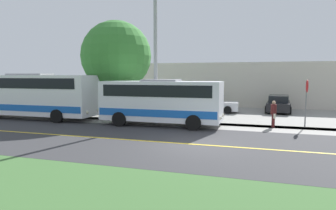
{
  "coord_description": "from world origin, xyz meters",
  "views": [
    {
      "loc": [
        12.94,
        2.59,
        3.17
      ],
      "look_at": [
        -3.5,
        -2.39,
        1.4
      ],
      "focal_mm": 31.41,
      "sensor_mm": 36.0,
      "label": 1
    }
  ],
  "objects_px": {
    "pedestrian_with_bags": "(274,113)",
    "parked_car_near": "(211,104)",
    "street_light_pole": "(155,54)",
    "tree_curbside": "(116,56)",
    "stop_sign": "(306,95)",
    "parked_car_far": "(278,104)",
    "shuttle_bus_front": "(161,100)",
    "commercial_building": "(256,84)",
    "transit_bus_rear": "(31,94)"
  },
  "relations": [
    {
      "from": "street_light_pole",
      "to": "transit_bus_rear",
      "type": "bearing_deg",
      "value": -87.9
    },
    {
      "from": "shuttle_bus_front",
      "to": "stop_sign",
      "type": "height_order",
      "value": "shuttle_bus_front"
    },
    {
      "from": "stop_sign",
      "to": "shuttle_bus_front",
      "type": "bearing_deg",
      "value": -79.47
    },
    {
      "from": "street_light_pole",
      "to": "parked_car_near",
      "type": "relative_size",
      "value": 1.81
    },
    {
      "from": "parked_car_far",
      "to": "street_light_pole",
      "type": "bearing_deg",
      "value": -42.63
    },
    {
      "from": "pedestrian_with_bags",
      "to": "street_light_pole",
      "type": "xyz_separation_m",
      "value": [
        0.87,
        -7.28,
        3.62
      ]
    },
    {
      "from": "transit_bus_rear",
      "to": "parked_car_far",
      "type": "distance_m",
      "value": 19.77
    },
    {
      "from": "street_light_pole",
      "to": "commercial_building",
      "type": "relative_size",
      "value": 0.35
    },
    {
      "from": "street_light_pole",
      "to": "tree_curbside",
      "type": "distance_m",
      "value": 4.71
    },
    {
      "from": "transit_bus_rear",
      "to": "parked_car_far",
      "type": "height_order",
      "value": "transit_bus_rear"
    },
    {
      "from": "stop_sign",
      "to": "parked_car_near",
      "type": "distance_m",
      "value": 8.89
    },
    {
      "from": "tree_curbside",
      "to": "parked_car_near",
      "type": "bearing_deg",
      "value": 125.06
    },
    {
      "from": "street_light_pole",
      "to": "tree_curbside",
      "type": "relative_size",
      "value": 1.13
    },
    {
      "from": "shuttle_bus_front",
      "to": "street_light_pole",
      "type": "distance_m",
      "value": 2.97
    },
    {
      "from": "stop_sign",
      "to": "commercial_building",
      "type": "xyz_separation_m",
      "value": [
        -15.3,
        -2.96,
        0.23
      ]
    },
    {
      "from": "street_light_pole",
      "to": "tree_curbside",
      "type": "xyz_separation_m",
      "value": [
        -2.52,
        -3.97,
        0.09
      ]
    },
    {
      "from": "shuttle_bus_front",
      "to": "street_light_pole",
      "type": "xyz_separation_m",
      "value": [
        -0.37,
        -0.54,
        2.89
      ]
    },
    {
      "from": "pedestrian_with_bags",
      "to": "parked_car_near",
      "type": "height_order",
      "value": "pedestrian_with_bags"
    },
    {
      "from": "shuttle_bus_front",
      "to": "commercial_building",
      "type": "xyz_separation_m",
      "value": [
        -16.89,
        5.61,
        0.6
      ]
    },
    {
      "from": "parked_car_far",
      "to": "stop_sign",
      "type": "bearing_deg",
      "value": 7.8
    },
    {
      "from": "tree_curbside",
      "to": "street_light_pole",
      "type": "bearing_deg",
      "value": 57.62
    },
    {
      "from": "shuttle_bus_front",
      "to": "parked_car_far",
      "type": "bearing_deg",
      "value": 140.49
    },
    {
      "from": "stop_sign",
      "to": "street_light_pole",
      "type": "xyz_separation_m",
      "value": [
        1.22,
        -9.1,
        2.52
      ]
    },
    {
      "from": "street_light_pole",
      "to": "pedestrian_with_bags",
      "type": "bearing_deg",
      "value": 96.8
    },
    {
      "from": "pedestrian_with_bags",
      "to": "street_light_pole",
      "type": "bearing_deg",
      "value": -83.2
    },
    {
      "from": "shuttle_bus_front",
      "to": "parked_car_near",
      "type": "height_order",
      "value": "shuttle_bus_front"
    },
    {
      "from": "transit_bus_rear",
      "to": "tree_curbside",
      "type": "height_order",
      "value": "tree_curbside"
    },
    {
      "from": "transit_bus_rear",
      "to": "shuttle_bus_front",
      "type": "bearing_deg",
      "value": 89.86
    },
    {
      "from": "tree_curbside",
      "to": "stop_sign",
      "type": "bearing_deg",
      "value": 84.32
    },
    {
      "from": "shuttle_bus_front",
      "to": "parked_car_far",
      "type": "xyz_separation_m",
      "value": [
        -9.14,
        7.54,
        -0.9
      ]
    },
    {
      "from": "street_light_pole",
      "to": "parked_car_near",
      "type": "bearing_deg",
      "value": 160.15
    },
    {
      "from": "tree_curbside",
      "to": "shuttle_bus_front",
      "type": "bearing_deg",
      "value": 57.33
    },
    {
      "from": "parked_car_far",
      "to": "tree_curbside",
      "type": "height_order",
      "value": "tree_curbside"
    },
    {
      "from": "pedestrian_with_bags",
      "to": "stop_sign",
      "type": "xyz_separation_m",
      "value": [
        -0.35,
        1.83,
        1.1
      ]
    },
    {
      "from": "street_light_pole",
      "to": "parked_car_far",
      "type": "bearing_deg",
      "value": 137.37
    },
    {
      "from": "transit_bus_rear",
      "to": "street_light_pole",
      "type": "relative_size",
      "value": 1.25
    },
    {
      "from": "pedestrian_with_bags",
      "to": "commercial_building",
      "type": "height_order",
      "value": "commercial_building"
    },
    {
      "from": "commercial_building",
      "to": "stop_sign",
      "type": "bearing_deg",
      "value": 10.95
    },
    {
      "from": "parked_car_near",
      "to": "parked_car_far",
      "type": "distance_m",
      "value": 5.75
    },
    {
      "from": "transit_bus_rear",
      "to": "parked_car_far",
      "type": "bearing_deg",
      "value": 117.49
    },
    {
      "from": "street_light_pole",
      "to": "stop_sign",
      "type": "bearing_deg",
      "value": 97.64
    },
    {
      "from": "stop_sign",
      "to": "transit_bus_rear",
      "type": "bearing_deg",
      "value": -85.17
    },
    {
      "from": "shuttle_bus_front",
      "to": "parked_car_far",
      "type": "distance_m",
      "value": 11.88
    },
    {
      "from": "stop_sign",
      "to": "parked_car_near",
      "type": "relative_size",
      "value": 0.64
    },
    {
      "from": "pedestrian_with_bags",
      "to": "street_light_pole",
      "type": "height_order",
      "value": "street_light_pole"
    },
    {
      "from": "parked_car_near",
      "to": "tree_curbside",
      "type": "height_order",
      "value": "tree_curbside"
    },
    {
      "from": "stop_sign",
      "to": "parked_car_near",
      "type": "xyz_separation_m",
      "value": [
        -5.89,
        -6.54,
        -1.28
      ]
    },
    {
      "from": "parked_car_far",
      "to": "tree_curbside",
      "type": "bearing_deg",
      "value": -62.59
    },
    {
      "from": "stop_sign",
      "to": "tree_curbside",
      "type": "relative_size",
      "value": 0.4
    },
    {
      "from": "commercial_building",
      "to": "pedestrian_with_bags",
      "type": "bearing_deg",
      "value": 4.14
    }
  ]
}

